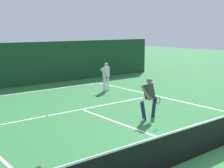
{
  "coord_description": "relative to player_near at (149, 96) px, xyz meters",
  "views": [
    {
      "loc": [
        -7.53,
        -5.08,
        3.64
      ],
      "look_at": [
        1.72,
        6.47,
        1.0
      ],
      "focal_mm": 49.95,
      "sensor_mm": 36.0,
      "label": 1
    }
  ],
  "objects": [
    {
      "name": "ground_plane",
      "position": [
        -1.34,
        -3.59,
        -0.93
      ],
      "size": [
        80.0,
        80.0,
        0.0
      ],
      "primitive_type": "plane",
      "color": "#30793E"
    },
    {
      "name": "court_line_baseline_far",
      "position": [
        -1.34,
        8.17,
        -0.93
      ],
      "size": [
        9.59,
        0.1,
        0.01
      ],
      "primitive_type": "cube",
      "color": "white",
      "rests_on": "ground_plane"
    },
    {
      "name": "court_line_service",
      "position": [
        -1.34,
        2.98,
        -0.93
      ],
      "size": [
        7.81,
        0.1,
        0.01
      ],
      "primitive_type": "cube",
      "color": "white",
      "rests_on": "ground_plane"
    },
    {
      "name": "court_line_centre",
      "position": [
        -1.34,
        -0.39,
        -0.93
      ],
      "size": [
        0.1,
        6.4,
        0.01
      ],
      "primitive_type": "cube",
      "color": "white",
      "rests_on": "ground_plane"
    },
    {
      "name": "tennis_net",
      "position": [
        -1.34,
        -3.59,
        -0.42
      ],
      "size": [
        10.51,
        0.09,
        1.12
      ],
      "color": "#1E4723",
      "rests_on": "ground_plane"
    },
    {
      "name": "player_near",
      "position": [
        0.0,
        0.0,
        0.0
      ],
      "size": [
        1.2,
        0.92,
        1.68
      ],
      "rotation": [
        0.0,
        0.0,
        3.39
      ],
      "color": "#1E234C",
      "rests_on": "ground_plane"
    },
    {
      "name": "player_far",
      "position": [
        2.23,
        5.73,
        -0.02
      ],
      "size": [
        0.69,
        0.9,
        1.65
      ],
      "rotation": [
        0.0,
        0.0,
        3.48
      ],
      "color": "silver",
      "rests_on": "ground_plane"
    },
    {
      "name": "tennis_ball",
      "position": [
        -3.08,
        2.93,
        -0.9
      ],
      "size": [
        0.07,
        0.07,
        0.07
      ],
      "primitive_type": "sphere",
      "color": "#D1E033",
      "rests_on": "ground_plane"
    },
    {
      "name": "back_fence_windscreen",
      "position": [
        -1.34,
        10.25,
        0.47
      ],
      "size": [
        22.26,
        0.12,
        2.79
      ],
      "primitive_type": "cube",
      "color": "#1A4325",
      "rests_on": "ground_plane"
    }
  ]
}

